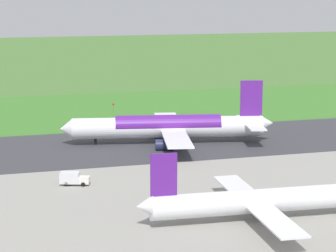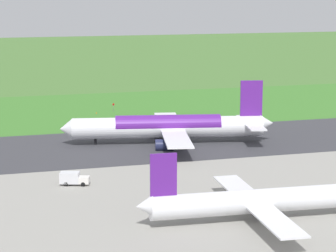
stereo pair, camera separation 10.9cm
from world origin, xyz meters
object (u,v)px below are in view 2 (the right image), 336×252
Objects in this scene: airliner_main at (169,127)px; service_truck_fuel at (73,178)px; no_stopping_sign at (113,107)px; traffic_cone_orange at (96,113)px; airliner_parked_mid at (258,201)px.

service_truck_fuel is (28.82, 31.05, -2.95)m from airliner_main.
airliner_main is at bearing 95.12° from no_stopping_sign.
service_truck_fuel is 11.30× the size of traffic_cone_orange.
airliner_parked_mid is at bearing 132.47° from service_truck_fuel.
airliner_parked_mid is 110.04m from no_stopping_sign.
service_truck_fuel is at bearing 76.71° from traffic_cone_orange.
traffic_cone_orange is (10.39, -46.93, -4.08)m from airliner_main.
airliner_parked_mid is 6.86× the size of service_truck_fuel.
airliner_main reaches higher than service_truck_fuel.
no_stopping_sign is (-24.39, -80.41, 0.12)m from service_truck_fuel.
airliner_main is at bearing 102.48° from traffic_cone_orange.
service_truck_fuel is at bearing -47.53° from airliner_parked_mid.
service_truck_fuel is at bearing 47.14° from airliner_main.
airliner_main is 49.64m from no_stopping_sign.
airliner_main is 60.66m from airliner_parked_mid.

